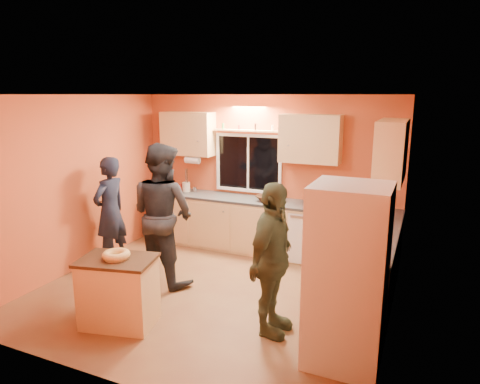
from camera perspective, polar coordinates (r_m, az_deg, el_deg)
The scene contains 14 objects.
ground at distance 5.92m, azimuth -3.77°, elevation -13.20°, with size 4.50×4.50×0.00m, color brown.
room_shell at distance 5.72m, azimuth -1.03°, elevation 3.00°, with size 4.54×4.04×2.61m.
back_counter at distance 7.19m, azimuth 2.55°, elevation -4.51°, with size 4.23×0.62×0.90m.
right_counter at distance 5.65m, azimuth 16.78°, elevation -10.04°, with size 0.62×1.84×0.90m.
refrigerator at distance 4.30m, azimuth 14.10°, elevation -10.83°, with size 0.72×0.70×1.80m, color silver.
island at distance 5.20m, azimuth -15.86°, elevation -12.60°, with size 0.93×0.74×0.80m.
bundt_pastry at distance 5.03m, azimuth -16.17°, elevation -8.05°, with size 0.31×0.31×0.09m, color #DDA65A.
person_left at distance 6.87m, azimuth -16.93°, elevation -2.48°, with size 0.62×0.40×1.69m, color black.
person_center at distance 6.01m, azimuth -10.25°, elevation -2.89°, with size 0.96×0.75×1.97m, color black.
person_right at distance 4.68m, azimuth 4.30°, elevation -9.04°, with size 1.00×0.42×1.71m, color #363D27.
mixing_bowl at distance 6.99m, azimuth 3.76°, elevation -0.84°, with size 0.37×0.37×0.09m, color #321E10.
utensil_crock at distance 7.70m, azimuth -7.18°, elevation 0.68°, with size 0.14×0.14×0.17m, color beige.
potted_plant at distance 4.68m, azimuth 16.94°, elevation -6.85°, with size 0.29×0.26×0.33m, color gray.
red_box at distance 6.06m, azimuth 18.04°, elevation -3.72°, with size 0.16×0.12×0.07m, color #AB251A.
Camera 1 is at (2.49, -4.70, 2.60)m, focal length 32.00 mm.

